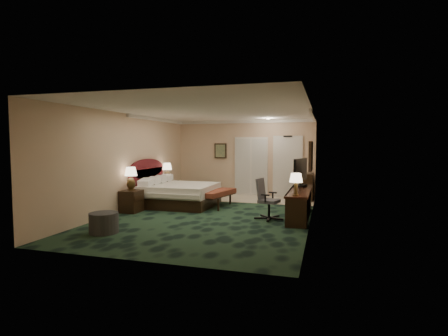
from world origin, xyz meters
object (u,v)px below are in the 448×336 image
(ottoman, at_px, (104,223))
(desk, at_px, (300,204))
(nightstand_near, at_px, (131,201))
(minibar, at_px, (306,187))
(lamp_near, at_px, (131,179))
(desk_chair, at_px, (269,199))
(lamp_far, at_px, (167,172))
(bed, at_px, (180,195))
(bed_bench, at_px, (218,199))
(tv, at_px, (300,172))
(nightstand_far, at_px, (169,190))

(ottoman, relative_size, desk, 0.25)
(nightstand_near, relative_size, minibar, 0.67)
(lamp_near, xyz_separation_m, minibar, (4.49, 3.39, -0.47))
(nightstand_near, height_order, desk_chair, desk_chair)
(lamp_near, xyz_separation_m, desk_chair, (3.79, 0.04, -0.41))
(desk_chair, bearing_deg, ottoman, -130.87)
(lamp_near, height_order, lamp_far, lamp_near)
(bed, relative_size, ottoman, 3.41)
(ottoman, xyz_separation_m, desk, (3.81, 2.71, 0.14))
(lamp_far, xyz_separation_m, bed_bench, (2.07, -0.89, -0.68))
(lamp_far, xyz_separation_m, minibar, (4.49, 1.14, -0.48))
(bed, height_order, ottoman, bed)
(bed_bench, relative_size, tv, 1.48)
(nightstand_near, relative_size, desk, 0.24)
(nightstand_far, bearing_deg, minibar, 14.22)
(bed, distance_m, nightstand_far, 1.33)
(bed, height_order, desk, desk)
(lamp_near, distance_m, ottoman, 2.41)
(nightstand_near, xyz_separation_m, nightstand_far, (0.01, 2.32, 0.01))
(desk_chair, bearing_deg, bed, 170.72)
(lamp_near, bearing_deg, nightstand_far, 88.87)
(ottoman, relative_size, tv, 0.61)
(nightstand_near, xyz_separation_m, desk, (4.46, 0.57, 0.05))
(bed, xyz_separation_m, nightstand_near, (-0.86, -1.30, -0.03))
(nightstand_far, bearing_deg, nightstand_near, -90.25)
(lamp_far, bearing_deg, bed, -48.37)
(bed, distance_m, minibar, 4.19)
(desk_chair, distance_m, minibar, 3.42)
(ottoman, bearing_deg, bed_bench, 68.65)
(lamp_near, relative_size, desk_chair, 0.63)
(nightstand_far, height_order, tv, tv)
(bed_bench, bearing_deg, desk_chair, -25.46)
(nightstand_near, height_order, tv, tv)
(desk, relative_size, desk_chair, 2.41)
(ottoman, height_order, minibar, minibar)
(nightstand_near, bearing_deg, desk_chair, 1.50)
(bed_bench, bearing_deg, nightstand_near, -133.19)
(desk, bearing_deg, lamp_far, 158.77)
(nightstand_far, relative_size, lamp_near, 0.98)
(lamp_near, height_order, ottoman, lamp_near)
(nightstand_far, height_order, lamp_near, lamp_near)
(tv, bearing_deg, lamp_far, -178.60)
(tv, bearing_deg, bed_bench, -168.38)
(bed, distance_m, desk_chair, 3.14)
(nightstand_far, bearing_deg, tv, -12.80)
(desk, relative_size, minibar, 2.76)
(ottoman, xyz_separation_m, minibar, (3.81, 5.59, 0.23))
(bed_bench, bearing_deg, bed, -162.55)
(bed, height_order, desk_chair, desk_chair)
(lamp_near, distance_m, bed_bench, 2.57)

